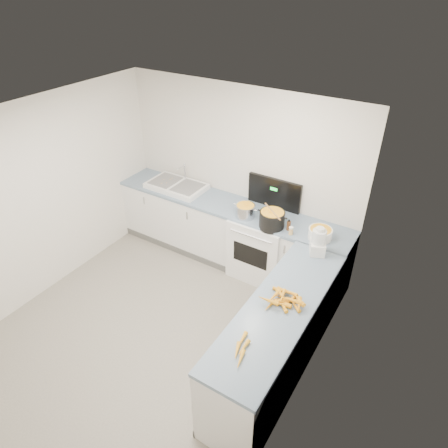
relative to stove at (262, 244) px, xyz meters
The scene contains 19 objects.
floor 1.84m from the stove, 108.07° to the right, with size 3.50×4.00×0.00m, color gray, non-canonical shape.
ceiling 2.69m from the stove, 108.07° to the right, with size 3.50×4.00×0.00m, color silver, non-canonical shape.
wall_back 1.00m from the stove, 150.23° to the left, with size 3.50×2.50×0.00m, color silver, non-canonical shape.
wall_left 2.96m from the stove, 143.77° to the right, with size 4.00×2.50×0.00m, color silver, non-canonical shape.
wall_right 2.21m from the stove, 54.55° to the right, with size 4.00×2.50×0.00m, color silver, non-canonical shape.
counter_back 0.55m from the stove, behind, with size 3.50×0.62×0.94m.
counter_right 1.65m from the stove, 56.99° to the right, with size 0.62×2.20×0.94m.
stove is the anchor object (origin of this frame).
sink 1.54m from the stove, behind, with size 0.86×0.52×0.31m.
steel_pot 0.59m from the stove, 144.93° to the right, with size 0.26×0.26×0.19m, color silver.
black_pot 0.62m from the stove, 40.07° to the right, with size 0.32×0.32×0.23m, color black.
wooden_spoon 0.73m from the stove, 40.07° to the right, with size 0.02×0.02×0.43m, color #AD7A47.
mixing_bowl 0.97m from the stove, ahead, with size 0.28×0.28×0.13m, color white.
extract_bottle 0.68m from the stove, 17.61° to the right, with size 0.05×0.05×0.12m, color #593319.
spice_jar 0.73m from the stove, 23.38° to the right, with size 0.05×0.05×0.09m, color #E5B266.
food_processor 1.15m from the stove, 23.91° to the right, with size 0.24×0.26×0.34m.
carrot_pile 1.68m from the stove, 55.14° to the right, with size 0.44×0.37×0.09m.
peeled_carrots 2.27m from the stove, 67.85° to the right, with size 0.16×0.37×0.04m.
peelings 1.72m from the stove, behind, with size 0.15×0.25×0.01m.
Camera 1 is at (2.47, -2.38, 3.73)m, focal length 32.00 mm.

